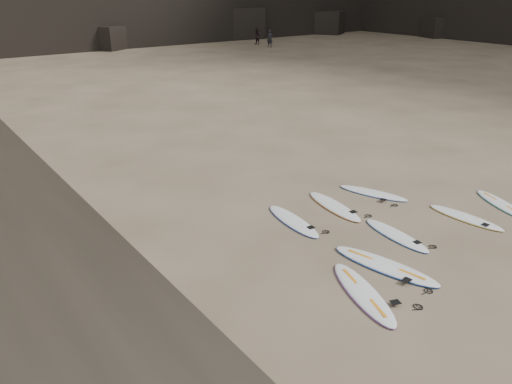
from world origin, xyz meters
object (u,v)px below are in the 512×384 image
Objects in this scene: surfboard_4 at (501,204)px; surfboard_7 at (373,193)px; surfboard_2 at (396,235)px; surfboard_5 at (293,221)px; surfboard_3 at (466,217)px; surfboard_6 at (334,206)px; surfboard_0 at (363,293)px; person_b at (257,36)px; surfboard_1 at (385,265)px; person_a at (270,38)px.

surfboard_4 is 0.99× the size of surfboard_7.
surfboard_2 is 0.94× the size of surfboard_5.
surfboard_6 is at bearing 127.93° from surfboard_3.
surfboard_6 is (-2.55, 2.86, 0.00)m from surfboard_3.
surfboard_0 reaches higher than surfboard_5.
surfboard_7 is (3.45, 0.03, -0.00)m from surfboard_5.
surfboard_4 is at bearing -38.35° from person_b.
surfboard_1 is at bearing -79.51° from surfboard_5.
surfboard_2 is 0.91× the size of surfboard_6.
surfboard_1 reaches higher than surfboard_6.
surfboard_0 is 1.08× the size of surfboard_5.
surfboard_6 is 1.77m from surfboard_7.
surfboard_3 is (2.53, -0.49, 0.00)m from surfboard_2.
surfboard_1 is 44.60m from person_a.
person_b reaches higher than surfboard_0.
surfboard_7 is at bearing 8.59° from surfboard_6.
person_b is (19.63, 39.28, 0.86)m from surfboard_4.
surfboard_4 is at bearing 25.70° from surfboard_0.
person_a is (23.57, 35.99, 0.86)m from surfboard_2.
person_b is (26.72, 40.03, 0.85)m from surfboard_0.
surfboard_1 is 1.23× the size of surfboard_2.
surfboard_3 is at bearing 28.88° from surfboard_0.
surfboard_1 reaches higher than surfboard_3.
surfboard_6 is 41.08m from person_a.
surfboard_1 is 1.21× the size of surfboard_3.
person_b is (0.34, 2.68, 0.00)m from person_a.
surfboard_4 is at bearing -25.86° from surfboard_6.
surfboard_2 is 0.99× the size of surfboard_4.
surfboard_5 is 1.69m from surfboard_6.
person_b reaches higher than surfboard_4.
surfboard_3 is 0.99× the size of surfboard_7.
person_a is (21.04, 36.48, 0.86)m from surfboard_3.
person_a is (21.82, 33.62, 0.86)m from surfboard_7.
surfboard_7 is (4.55, 3.73, -0.01)m from surfboard_0.
surfboard_3 is 42.12m from person_a.
person_b is (23.92, 38.67, 0.86)m from surfboard_2.
surfboard_2 is 0.99× the size of surfboard_3.
surfboard_1 is at bearing -143.63° from surfboard_2.
person_b reaches higher than surfboard_6.
surfboard_0 is 1.14× the size of surfboard_4.
surfboard_2 is at bearing -164.28° from surfboard_4.
person_b reaches higher than surfboard_7.
surfboard_6 reaches higher than surfboard_5.
surfboard_5 is (1.10, 3.70, -0.00)m from surfboard_0.
person_b is at bearing 65.40° from surfboard_6.
surfboard_3 is 0.92× the size of surfboard_6.
surfboard_5 is at bearing 93.05° from surfboard_0.
surfboard_6 is at bearing 169.05° from surfboard_4.
surfboard_0 is 0.94× the size of surfboard_1.
surfboard_5 is at bearing -170.07° from surfboard_6.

